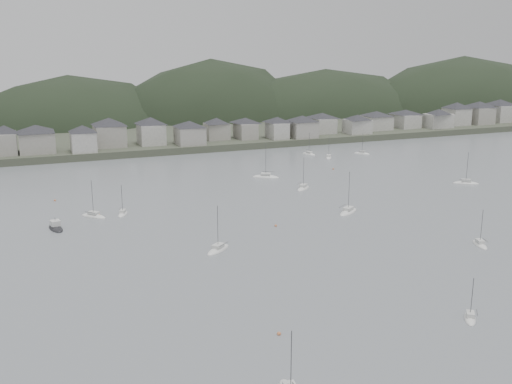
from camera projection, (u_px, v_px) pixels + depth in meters
name	position (u px, v px, depth m)	size (l,w,h in m)	color
ground	(425.00, 329.00, 98.23)	(900.00, 900.00, 0.00)	slate
far_shore_land	(122.00, 119.00, 363.22)	(900.00, 250.00, 3.00)	#383D2D
forested_ridge	(139.00, 145.00, 345.06)	(851.55, 103.94, 102.57)	black
waterfront_town	(269.00, 125.00, 279.41)	(451.48, 28.46, 12.92)	gray
moored_fleet	(272.00, 220.00, 157.92)	(243.79, 176.30, 13.10)	silver
motor_launch_far	(56.00, 228.00, 151.11)	(4.40, 8.46, 3.92)	black
mooring_buoys	(282.00, 234.00, 147.02)	(155.58, 132.50, 0.70)	#C56F41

